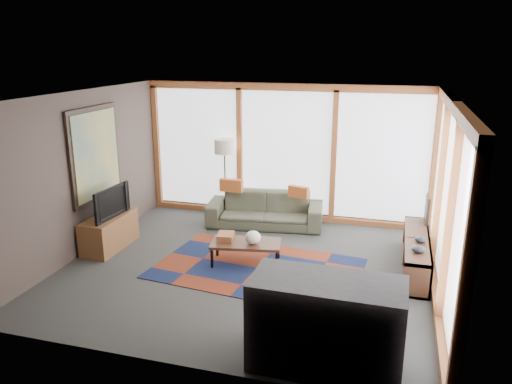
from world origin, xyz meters
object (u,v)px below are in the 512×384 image
(tv_console, at_px, (110,232))
(bookshelf, at_px, (416,254))
(floor_lamp, at_px, (225,179))
(bar_counter, at_px, (326,324))
(sofa, at_px, (265,210))
(coffee_table, at_px, (246,253))
(television, at_px, (108,202))

(tv_console, bearing_deg, bookshelf, 6.30)
(floor_lamp, xyz_separation_m, bar_counter, (2.61, -4.26, -0.28))
(bar_counter, bearing_deg, sofa, 114.33)
(sofa, xyz_separation_m, coffee_table, (0.16, -1.73, -0.13))
(bookshelf, relative_size, tv_console, 1.79)
(television, bearing_deg, coffee_table, -84.69)
(bookshelf, xyz_separation_m, bar_counter, (-0.96, -2.76, 0.24))
(floor_lamp, bearing_deg, bar_counter, -58.52)
(sofa, distance_m, bookshelf, 2.95)
(floor_lamp, bearing_deg, sofa, -17.83)
(coffee_table, xyz_separation_m, bookshelf, (2.52, 0.52, 0.07))
(sofa, xyz_separation_m, television, (-2.17, -1.79, 0.51))
(bookshelf, xyz_separation_m, tv_console, (-4.90, -0.54, 0.03))
(bookshelf, height_order, tv_console, tv_console)
(bar_counter, bearing_deg, coffee_table, 125.80)
(floor_lamp, xyz_separation_m, coffee_table, (1.05, -2.02, -0.60))
(coffee_table, distance_m, tv_console, 2.38)
(television, bearing_deg, tv_console, 50.99)
(sofa, height_order, floor_lamp, floor_lamp)
(television, bearing_deg, sofa, -46.59)
(tv_console, relative_size, bar_counter, 0.72)
(coffee_table, height_order, television, television)
(television, xyz_separation_m, bar_counter, (3.90, -2.18, -0.32))
(floor_lamp, relative_size, bar_counter, 0.99)
(sofa, height_order, tv_console, sofa)
(sofa, xyz_separation_m, tv_console, (-2.21, -1.75, -0.03))
(sofa, height_order, television, television)
(sofa, bearing_deg, tv_console, -149.17)
(coffee_table, bearing_deg, floor_lamp, 117.39)
(coffee_table, relative_size, television, 1.19)
(coffee_table, bearing_deg, bookshelf, 11.66)
(television, bearing_deg, floor_lamp, -27.90)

